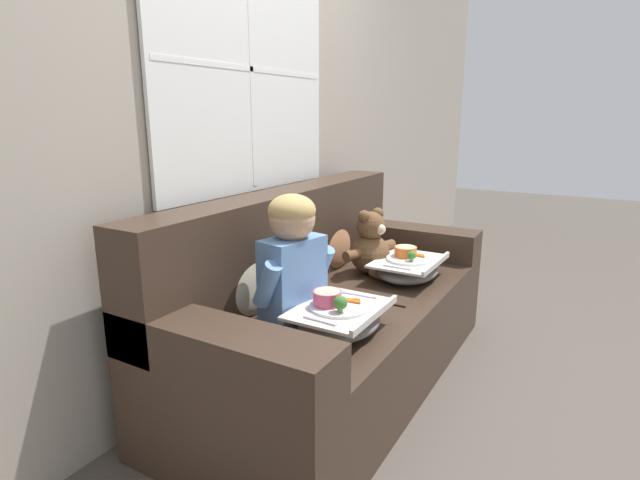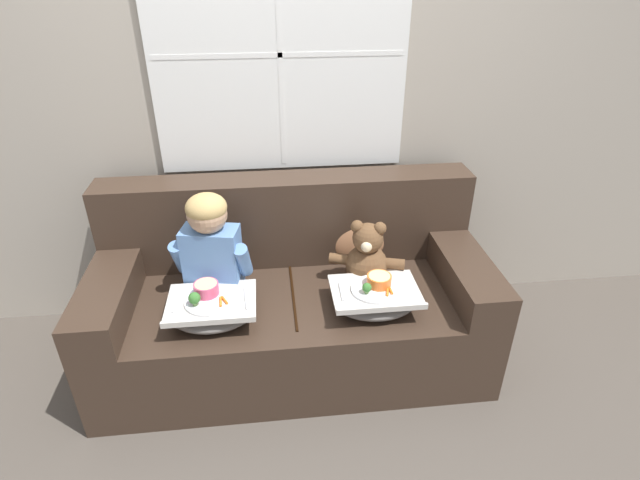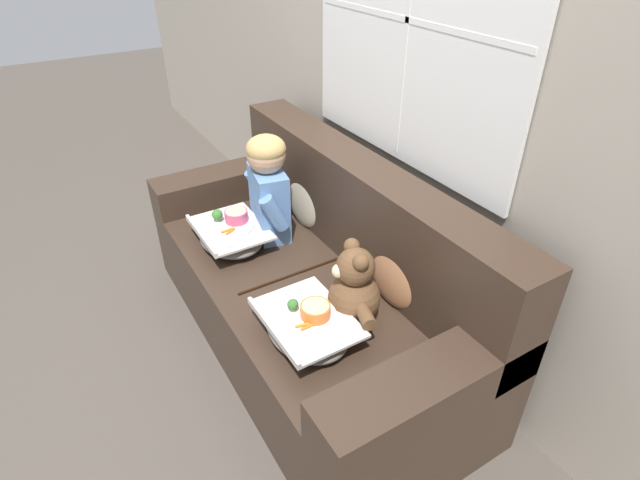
{
  "view_description": "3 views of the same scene",
  "coord_description": "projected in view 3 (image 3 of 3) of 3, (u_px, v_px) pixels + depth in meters",
  "views": [
    {
      "loc": [
        -2.03,
        -1.06,
        1.3
      ],
      "look_at": [
        -0.09,
        0.07,
        0.73
      ],
      "focal_mm": 28.0,
      "sensor_mm": 36.0,
      "label": 1
    },
    {
      "loc": [
        -0.1,
        -2.1,
        1.94
      ],
      "look_at": [
        0.15,
        0.06,
        0.7
      ],
      "focal_mm": 28.0,
      "sensor_mm": 36.0,
      "label": 2
    },
    {
      "loc": [
        1.66,
        -0.9,
        1.88
      ],
      "look_at": [
        0.01,
        0.09,
        0.6
      ],
      "focal_mm": 28.0,
      "sensor_mm": 36.0,
      "label": 3
    }
  ],
  "objects": [
    {
      "name": "throw_pillow_behind_teddy",
      "position": [
        399.0,
        269.0,
        2.1
      ],
      "size": [
        0.34,
        0.17,
        0.36
      ],
      "color": "#B2754C",
      "rests_on": "couch"
    },
    {
      "name": "lap_tray_child",
      "position": [
        231.0,
        234.0,
        2.52
      ],
      "size": [
        0.41,
        0.32,
        0.18
      ],
      "color": "slate",
      "rests_on": "child_figure"
    },
    {
      "name": "teddy_bear",
      "position": [
        353.0,
        289.0,
        2.01
      ],
      "size": [
        0.39,
        0.28,
        0.36
      ],
      "color": "brown",
      "rests_on": "couch"
    },
    {
      "name": "couch",
      "position": [
        314.0,
        286.0,
        2.45
      ],
      "size": [
        1.98,
        0.88,
        0.93
      ],
      "color": "#38281E",
      "rests_on": "ground_plane"
    },
    {
      "name": "throw_pillow_behind_child",
      "position": [
        307.0,
        194.0,
        2.65
      ],
      "size": [
        0.36,
        0.17,
        0.37
      ],
      "color": "#C1B293",
      "rests_on": "couch"
    },
    {
      "name": "wall_back_with_window",
      "position": [
        412.0,
        70.0,
        2.13
      ],
      "size": [
        8.0,
        0.08,
        2.6
      ],
      "color": "#A89E8E",
      "rests_on": "ground_plane"
    },
    {
      "name": "lap_tray_teddy",
      "position": [
        307.0,
        326.0,
        1.97
      ],
      "size": [
        0.42,
        0.32,
        0.17
      ],
      "color": "slate",
      "rests_on": "teddy_bear"
    },
    {
      "name": "child_figure",
      "position": [
        268.0,
        182.0,
        2.48
      ],
      "size": [
        0.4,
        0.22,
        0.55
      ],
      "color": "#5B84BC",
      "rests_on": "couch"
    },
    {
      "name": "ground_plane",
      "position": [
        304.0,
        340.0,
        2.61
      ],
      "size": [
        14.0,
        14.0,
        0.0
      ],
      "primitive_type": "plane",
      "color": "#4C443D"
    }
  ]
}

